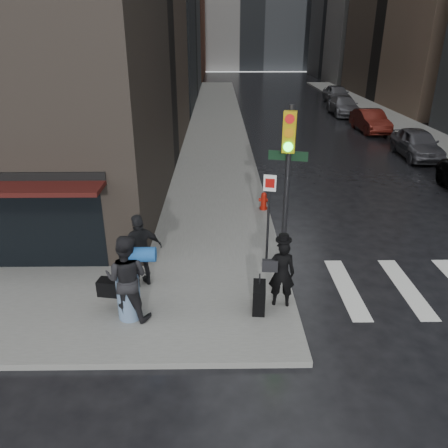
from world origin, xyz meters
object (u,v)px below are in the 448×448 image
at_px(man_greycoat, 141,251).
at_px(parked_car_4, 337,94).
at_px(man_overcoat, 277,277).
at_px(parked_car_3, 344,106).
at_px(man_jeans, 127,278).
at_px(traffic_light, 286,169).
at_px(fire_hydrant, 264,202).
at_px(parked_car_1, 417,143).
at_px(parked_car_2, 370,121).

distance_m(man_greycoat, parked_car_4, 35.87).
height_order(man_overcoat, parked_car_4, man_overcoat).
bearing_deg(parked_car_3, man_jeans, -112.83).
bearing_deg(parked_car_4, traffic_light, -107.40).
bearing_deg(man_jeans, fire_hydrant, -109.72).
bearing_deg(man_overcoat, man_greycoat, -11.74).
distance_m(man_jeans, parked_car_1, 19.40).
distance_m(fire_hydrant, parked_car_4, 29.63).
xyz_separation_m(parked_car_1, parked_car_4, (0.70, 20.10, 0.07)).
bearing_deg(parked_car_4, fire_hydrant, -109.96).
xyz_separation_m(parked_car_3, parked_car_4, (1.10, 6.70, 0.11)).
xyz_separation_m(fire_hydrant, parked_car_2, (8.66, 14.59, 0.29)).
distance_m(traffic_light, parked_car_1, 15.47).
xyz_separation_m(man_overcoat, traffic_light, (0.35, 1.82, 2.09)).
xyz_separation_m(traffic_light, parked_car_1, (8.98, 12.39, -2.28)).
height_order(man_jeans, parked_car_1, man_jeans).
bearing_deg(fire_hydrant, parked_car_4, 70.84).
distance_m(man_greycoat, traffic_light, 4.24).
distance_m(traffic_light, parked_car_4, 33.97).
relative_size(man_greycoat, parked_car_1, 0.44).
xyz_separation_m(parked_car_2, parked_car_3, (-0.03, 6.70, -0.02)).
height_order(traffic_light, parked_car_1, traffic_light).
relative_size(man_overcoat, traffic_light, 0.42).
bearing_deg(man_jeans, parked_car_2, -110.71).
bearing_deg(parked_car_3, parked_car_4, 81.72).
bearing_deg(parked_car_1, parked_car_3, 94.60).
bearing_deg(man_jeans, parked_car_1, -121.66).
bearing_deg(fire_hydrant, man_overcoat, -92.85).
height_order(man_overcoat, man_greycoat, man_greycoat).
relative_size(man_overcoat, parked_car_1, 0.43).
distance_m(man_jeans, parked_car_4, 37.22).
relative_size(man_overcoat, parked_car_2, 0.43).
bearing_deg(fire_hydrant, parked_car_3, 67.95).
xyz_separation_m(man_jeans, parked_car_3, (12.38, 27.99, -0.47)).
height_order(man_greycoat, parked_car_3, man_greycoat).
bearing_deg(parked_car_1, man_jeans, -128.27).
bearing_deg(parked_car_4, parked_car_2, -95.35).
relative_size(parked_car_1, parked_car_3, 0.90).
distance_m(traffic_light, fire_hydrant, 5.19).
height_order(man_overcoat, parked_car_3, man_overcoat).
relative_size(traffic_light, parked_car_2, 1.01).
xyz_separation_m(man_overcoat, parked_car_1, (9.33, 14.22, -0.18)).
bearing_deg(traffic_light, fire_hydrant, 103.93).
relative_size(man_jeans, fire_hydrant, 3.13).
bearing_deg(parked_car_1, man_overcoat, -120.37).
bearing_deg(traffic_light, man_overcoat, -87.50).
relative_size(man_overcoat, man_jeans, 0.92).
bearing_deg(man_greycoat, man_jeans, 55.85).
xyz_separation_m(man_greycoat, parked_car_3, (12.30, 26.57, -0.42)).
bearing_deg(man_jeans, parked_car_4, -101.70).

